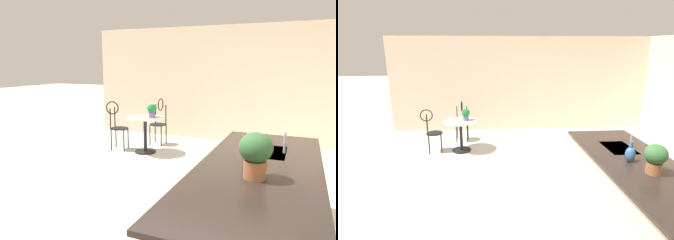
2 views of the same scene
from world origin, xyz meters
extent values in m
plane|color=beige|center=(0.00, 0.00, 0.00)|extent=(40.00, 40.00, 0.00)
cube|color=beige|center=(-4.26, 0.00, 1.35)|extent=(0.12, 7.80, 2.70)
cube|color=beige|center=(0.30, 0.85, 0.44)|extent=(2.70, 0.96, 0.88)
cube|color=#2D231E|center=(0.30, 0.85, 0.90)|extent=(2.80, 1.06, 0.04)
cube|color=#B2B5BA|center=(-0.25, 0.85, 0.91)|extent=(0.56, 0.40, 0.03)
cylinder|color=black|center=(-2.57, -1.78, 0.01)|extent=(0.44, 0.44, 0.03)
cylinder|color=black|center=(-2.57, -1.78, 0.38)|extent=(0.07, 0.07, 0.69)
cylinder|color=#B2C6C1|center=(-2.57, -1.78, 0.73)|extent=(0.80, 0.80, 0.01)
cylinder|color=black|center=(-2.73, -2.28, 0.23)|extent=(0.03, 0.03, 0.45)
cylinder|color=black|center=(-2.45, -2.23, 0.23)|extent=(0.03, 0.03, 0.45)
cylinder|color=black|center=(-2.67, -2.56, 0.23)|extent=(0.03, 0.03, 0.45)
cylinder|color=black|center=(-2.40, -2.50, 0.23)|extent=(0.03, 0.03, 0.45)
cylinder|color=black|center=(-2.56, -2.39, 0.46)|extent=(0.45, 0.45, 0.02)
cylinder|color=black|center=(-2.66, -2.57, 0.68)|extent=(0.03, 0.03, 0.45)
cylinder|color=black|center=(-2.40, -2.51, 0.68)|extent=(0.03, 0.03, 0.45)
torus|color=black|center=(-2.53, -2.54, 0.90)|extent=(0.08, 0.28, 0.28)
cylinder|color=black|center=(-3.15, -1.68, 0.23)|extent=(0.02, 0.02, 0.45)
cylinder|color=black|center=(-3.14, -1.96, 0.23)|extent=(0.02, 0.02, 0.45)
cylinder|color=black|center=(-3.43, -1.68, 0.23)|extent=(0.02, 0.02, 0.45)
cylinder|color=black|center=(-3.42, -1.96, 0.23)|extent=(0.02, 0.02, 0.45)
cylinder|color=black|center=(-3.29, -1.82, 0.46)|extent=(0.38, 0.38, 0.02)
cylinder|color=black|center=(-3.44, -1.69, 0.68)|extent=(0.02, 0.02, 0.45)
cylinder|color=black|center=(-3.43, -1.95, 0.68)|extent=(0.02, 0.02, 0.45)
torus|color=black|center=(-3.44, -1.82, 0.90)|extent=(0.28, 0.03, 0.28)
cylinder|color=#B2B5BA|center=(-0.25, 1.03, 1.03)|extent=(0.02, 0.02, 0.22)
cylinder|color=#7A669E|center=(-2.63, -1.65, 0.79)|extent=(0.13, 0.13, 0.11)
ellipsoid|color=#1D793C|center=(-2.63, -1.65, 0.92)|extent=(0.19, 0.19, 0.18)
cylinder|color=#9E603D|center=(0.60, 0.85, 0.99)|extent=(0.18, 0.18, 0.15)
ellipsoid|color=#326234|center=(0.60, 0.85, 1.17)|extent=(0.27, 0.27, 0.24)
ellipsoid|color=#386099|center=(0.25, 0.75, 1.02)|extent=(0.13, 0.13, 0.21)
cylinder|color=#386099|center=(0.25, 0.75, 1.17)|extent=(0.04, 0.04, 0.08)
camera|label=1|loc=(3.08, 1.16, 1.83)|focal=33.58mm
camera|label=2|loc=(3.37, -1.14, 2.41)|focal=28.04mm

